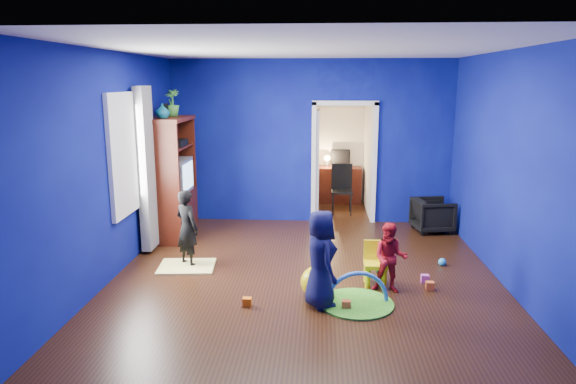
# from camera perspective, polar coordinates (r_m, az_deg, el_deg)

# --- Properties ---
(floor) EXTENTS (5.00, 5.50, 0.01)m
(floor) POSITION_cam_1_polar(r_m,az_deg,el_deg) (6.85, 1.94, -9.32)
(floor) COLOR black
(floor) RESTS_ON ground
(ceiling) EXTENTS (5.00, 5.50, 0.01)m
(ceiling) POSITION_cam_1_polar(r_m,az_deg,el_deg) (6.38, 2.14, 15.66)
(ceiling) COLOR white
(ceiling) RESTS_ON wall_back
(wall_back) EXTENTS (5.00, 0.02, 2.90)m
(wall_back) POSITION_cam_1_polar(r_m,az_deg,el_deg) (9.19, 2.52, 5.56)
(wall_back) COLOR #090C68
(wall_back) RESTS_ON floor
(wall_front) EXTENTS (5.00, 0.02, 2.90)m
(wall_front) POSITION_cam_1_polar(r_m,az_deg,el_deg) (3.78, 0.86, -4.21)
(wall_front) COLOR #090C68
(wall_front) RESTS_ON floor
(wall_left) EXTENTS (0.02, 5.50, 2.90)m
(wall_left) POSITION_cam_1_polar(r_m,az_deg,el_deg) (6.99, -18.93, 2.79)
(wall_left) COLOR #090C68
(wall_left) RESTS_ON floor
(wall_right) EXTENTS (0.02, 5.50, 2.90)m
(wall_right) POSITION_cam_1_polar(r_m,az_deg,el_deg) (6.87, 23.39, 2.28)
(wall_right) COLOR #090C68
(wall_right) RESTS_ON floor
(alcove) EXTENTS (1.00, 1.75, 2.50)m
(alcove) POSITION_cam_1_polar(r_m,az_deg,el_deg) (10.09, 6.03, 4.96)
(alcove) COLOR silver
(alcove) RESTS_ON floor
(armchair) EXTENTS (0.72, 0.70, 0.57)m
(armchair) POSITION_cam_1_polar(r_m,az_deg,el_deg) (9.07, 15.78, -2.49)
(armchair) COLOR black
(armchair) RESTS_ON floor
(child_black) EXTENTS (0.47, 0.44, 1.07)m
(child_black) POSITION_cam_1_polar(r_m,az_deg,el_deg) (7.21, -11.15, -3.95)
(child_black) COLOR black
(child_black) RESTS_ON floor
(child_navy) EXTENTS (0.53, 0.64, 1.12)m
(child_navy) POSITION_cam_1_polar(r_m,az_deg,el_deg) (5.82, 3.64, -7.43)
(child_navy) COLOR #0F153A
(child_navy) RESTS_ON floor
(toddler_red) EXTENTS (0.46, 0.39, 0.86)m
(toddler_red) POSITION_cam_1_polar(r_m,az_deg,el_deg) (6.35, 11.28, -7.20)
(toddler_red) COLOR red
(toddler_red) RESTS_ON floor
(vase) EXTENTS (0.28, 0.28, 0.22)m
(vase) POSITION_cam_1_polar(r_m,az_deg,el_deg) (8.08, -13.77, 8.74)
(vase) COLOR #0C5A63
(vase) RESTS_ON tv_armoire
(potted_plant) EXTENTS (0.28, 0.28, 0.43)m
(potted_plant) POSITION_cam_1_polar(r_m,az_deg,el_deg) (8.57, -12.78, 9.65)
(potted_plant) COLOR #398530
(potted_plant) RESTS_ON tv_armoire
(tv_armoire) EXTENTS (0.58, 1.14, 1.96)m
(tv_armoire) POSITION_cam_1_polar(r_m,az_deg,el_deg) (8.50, -12.81, 1.51)
(tv_armoire) COLOR #3F1A0A
(tv_armoire) RESTS_ON floor
(crt_tv) EXTENTS (0.46, 0.70, 0.54)m
(crt_tv) POSITION_cam_1_polar(r_m,az_deg,el_deg) (8.48, -12.56, 1.78)
(crt_tv) COLOR silver
(crt_tv) RESTS_ON tv_armoire
(yellow_blanket) EXTENTS (0.80, 0.67, 0.03)m
(yellow_blanket) POSITION_cam_1_polar(r_m,az_deg,el_deg) (7.28, -11.18, -8.12)
(yellow_blanket) COLOR #F2E07A
(yellow_blanket) RESTS_ON floor
(hopper_ball) EXTENTS (0.37, 0.37, 0.37)m
(hopper_ball) POSITION_cam_1_polar(r_m,az_deg,el_deg) (6.19, 3.13, -9.94)
(hopper_ball) COLOR yellow
(hopper_ball) RESTS_ON floor
(kid_chair) EXTENTS (0.28, 0.28, 0.50)m
(kid_chair) POSITION_cam_1_polar(r_m,az_deg,el_deg) (6.58, 9.68, -8.11)
(kid_chair) COLOR yellow
(kid_chair) RESTS_ON floor
(play_mat) EXTENTS (0.86, 0.86, 0.02)m
(play_mat) POSITION_cam_1_polar(r_m,az_deg,el_deg) (6.10, 7.60, -12.17)
(play_mat) COLOR #348E20
(play_mat) RESTS_ON floor
(toy_arch) EXTENTS (0.76, 0.23, 0.77)m
(toy_arch) POSITION_cam_1_polar(r_m,az_deg,el_deg) (6.09, 7.60, -12.09)
(toy_arch) COLOR #3F8CD8
(toy_arch) RESTS_ON floor
(window_left) EXTENTS (0.03, 0.95, 1.55)m
(window_left) POSITION_cam_1_polar(r_m,az_deg,el_deg) (7.29, -17.84, 4.02)
(window_left) COLOR white
(window_left) RESTS_ON wall_left
(curtain) EXTENTS (0.14, 0.42, 2.40)m
(curtain) POSITION_cam_1_polar(r_m,az_deg,el_deg) (7.81, -15.46, 2.45)
(curtain) COLOR slate
(curtain) RESTS_ON floor
(doorway) EXTENTS (1.16, 0.10, 2.10)m
(doorway) POSITION_cam_1_polar(r_m,az_deg,el_deg) (9.25, 6.22, 3.05)
(doorway) COLOR white
(doorway) RESTS_ON floor
(study_desk) EXTENTS (0.88, 0.44, 0.75)m
(study_desk) POSITION_cam_1_polar(r_m,az_deg,el_deg) (10.85, 5.80, 0.80)
(study_desk) COLOR #3D140A
(study_desk) RESTS_ON floor
(desk_monitor) EXTENTS (0.40, 0.05, 0.32)m
(desk_monitor) POSITION_cam_1_polar(r_m,az_deg,el_deg) (10.87, 5.84, 3.90)
(desk_monitor) COLOR black
(desk_monitor) RESTS_ON study_desk
(desk_lamp) EXTENTS (0.14, 0.14, 0.14)m
(desk_lamp) POSITION_cam_1_polar(r_m,az_deg,el_deg) (10.81, 4.36, 3.77)
(desk_lamp) COLOR #FFD88C
(desk_lamp) RESTS_ON study_desk
(folding_chair) EXTENTS (0.40, 0.40, 0.92)m
(folding_chair) POSITION_cam_1_polar(r_m,az_deg,el_deg) (9.90, 6.01, 0.18)
(folding_chair) COLOR black
(folding_chair) RESTS_ON floor
(book_shelf) EXTENTS (0.88, 0.24, 0.04)m
(book_shelf) POSITION_cam_1_polar(r_m,az_deg,el_deg) (10.76, 5.97, 9.54)
(book_shelf) COLOR white
(book_shelf) RESTS_ON study_desk
(toy_0) EXTENTS (0.10, 0.08, 0.10)m
(toy_0) POSITION_cam_1_polar(r_m,az_deg,el_deg) (6.66, 15.49, -10.00)
(toy_0) COLOR orange
(toy_0) RESTS_ON floor
(toy_1) EXTENTS (0.11, 0.11, 0.11)m
(toy_1) POSITION_cam_1_polar(r_m,az_deg,el_deg) (7.52, 16.76, -7.43)
(toy_1) COLOR #2388CB
(toy_1) RESTS_ON floor
(toy_2) EXTENTS (0.10, 0.08, 0.10)m
(toy_2) POSITION_cam_1_polar(r_m,az_deg,el_deg) (6.00, -4.56, -12.08)
(toy_2) COLOR orange
(toy_2) RESTS_ON floor
(toy_3) EXTENTS (0.11, 0.11, 0.11)m
(toy_3) POSITION_cam_1_polar(r_m,az_deg,el_deg) (7.08, 10.09, -8.31)
(toy_3) COLOR green
(toy_3) RESTS_ON floor
(toy_4) EXTENTS (0.10, 0.08, 0.10)m
(toy_4) POSITION_cam_1_polar(r_m,az_deg,el_deg) (6.86, 14.97, -9.28)
(toy_4) COLOR #DC52AD
(toy_4) RESTS_ON floor
(toy_5) EXTENTS (0.10, 0.08, 0.10)m
(toy_5) POSITION_cam_1_polar(r_m,az_deg,el_deg) (5.95, 6.50, -12.35)
(toy_5) COLOR #F85129
(toy_5) RESTS_ON floor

